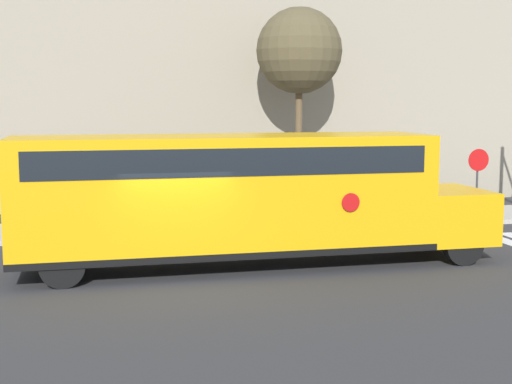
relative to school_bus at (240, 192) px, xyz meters
name	(u,v)px	position (x,y,z in m)	size (l,w,h in m)	color
ground_plane	(176,280)	(-1.71, -0.99, -1.86)	(60.00, 60.00, 0.00)	#333335
sidewalk_strip	(152,228)	(-1.71, 5.51, -1.79)	(44.00, 3.00, 0.15)	#B2ADA3
building_backdrop	(135,76)	(-1.71, 12.01, 3.20)	(32.00, 4.00, 10.12)	#9E937F
school_bus	(240,192)	(0.00, 0.00, 0.00)	(11.87, 2.57, 3.25)	#EAA80F
stop_sign	(478,173)	(9.11, 4.55, -0.20)	(0.74, 0.10, 2.49)	#38383A
tree_far_sidewalk	(299,52)	(3.82, 7.86, 3.96)	(3.07, 3.07, 7.40)	brown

